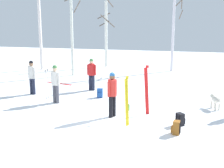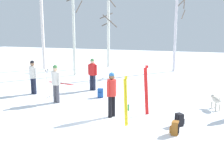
{
  "view_description": "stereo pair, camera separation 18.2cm",
  "coord_description": "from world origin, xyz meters",
  "px_view_note": "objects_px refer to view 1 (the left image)",
  "views": [
    {
      "loc": [
        3.06,
        -9.14,
        3.36
      ],
      "look_at": [
        -0.45,
        1.62,
        1.0
      ],
      "focal_mm": 44.08,
      "sensor_mm": 36.0,
      "label": 1
    },
    {
      "loc": [
        3.24,
        -9.09,
        3.36
      ],
      "look_at": [
        -0.45,
        1.62,
        1.0
      ],
      "focal_mm": 44.08,
      "sensor_mm": 36.0,
      "label": 2
    }
  ],
  "objects_px": {
    "backpack_2": "(180,119)",
    "birch_tree_2": "(106,33)",
    "ski_pair_lying_0": "(59,83)",
    "birch_tree_3": "(174,24)",
    "person_0": "(55,81)",
    "ski_pair_planted_0": "(147,90)",
    "dog": "(215,100)",
    "backpack_0": "(176,128)",
    "water_bottle_0": "(129,108)",
    "birch_tree_1": "(72,24)",
    "ski_pair_planted_1": "(127,102)",
    "ski_poles_0": "(47,83)",
    "person_1": "(32,75)",
    "birch_tree_0": "(39,17)",
    "person_3": "(92,72)",
    "person_4": "(112,92)",
    "backpack_1": "(100,93)"
  },
  "relations": [
    {
      "from": "backpack_2",
      "to": "water_bottle_0",
      "type": "bearing_deg",
      "value": 152.35
    },
    {
      "from": "ski_pair_planted_0",
      "to": "backpack_2",
      "type": "bearing_deg",
      "value": -32.11
    },
    {
      "from": "backpack_1",
      "to": "ski_pair_planted_0",
      "type": "bearing_deg",
      "value": -35.42
    },
    {
      "from": "backpack_2",
      "to": "birch_tree_2",
      "type": "height_order",
      "value": "birch_tree_2"
    },
    {
      "from": "ski_pair_planted_0",
      "to": "birch_tree_1",
      "type": "bearing_deg",
      "value": 132.83
    },
    {
      "from": "person_3",
      "to": "birch_tree_2",
      "type": "height_order",
      "value": "birch_tree_2"
    },
    {
      "from": "person_1",
      "to": "birch_tree_3",
      "type": "height_order",
      "value": "birch_tree_3"
    },
    {
      "from": "person_0",
      "to": "birch_tree_3",
      "type": "relative_size",
      "value": 0.25
    },
    {
      "from": "birch_tree_3",
      "to": "birch_tree_0",
      "type": "bearing_deg",
      "value": -166.89
    },
    {
      "from": "water_bottle_0",
      "to": "birch_tree_1",
      "type": "height_order",
      "value": "birch_tree_1"
    },
    {
      "from": "water_bottle_0",
      "to": "birch_tree_0",
      "type": "distance_m",
      "value": 13.39
    },
    {
      "from": "person_4",
      "to": "ski_pair_planted_0",
      "type": "bearing_deg",
      "value": 30.97
    },
    {
      "from": "ski_poles_0",
      "to": "water_bottle_0",
      "type": "height_order",
      "value": "ski_poles_0"
    },
    {
      "from": "person_0",
      "to": "ski_pair_planted_0",
      "type": "height_order",
      "value": "ski_pair_planted_0"
    },
    {
      "from": "person_4",
      "to": "ski_poles_0",
      "type": "bearing_deg",
      "value": 157.61
    },
    {
      "from": "backpack_1",
      "to": "backpack_2",
      "type": "distance_m",
      "value": 4.84
    },
    {
      "from": "ski_poles_0",
      "to": "backpack_2",
      "type": "height_order",
      "value": "ski_poles_0"
    },
    {
      "from": "person_3",
      "to": "birch_tree_2",
      "type": "bearing_deg",
      "value": 104.28
    },
    {
      "from": "person_0",
      "to": "birch_tree_3",
      "type": "height_order",
      "value": "birch_tree_3"
    },
    {
      "from": "ski_pair_planted_1",
      "to": "ski_poles_0",
      "type": "bearing_deg",
      "value": 152.71
    },
    {
      "from": "birch_tree_2",
      "to": "birch_tree_3",
      "type": "height_order",
      "value": "birch_tree_3"
    },
    {
      "from": "dog",
      "to": "ski_pair_lying_0",
      "type": "bearing_deg",
      "value": 163.36
    },
    {
      "from": "ski_pair_planted_1",
      "to": "ski_poles_0",
      "type": "xyz_separation_m",
      "value": [
        -4.51,
        2.33,
        -0.11
      ]
    },
    {
      "from": "ski_poles_0",
      "to": "birch_tree_1",
      "type": "xyz_separation_m",
      "value": [
        -1.73,
        6.31,
        2.76
      ]
    },
    {
      "from": "birch_tree_3",
      "to": "water_bottle_0",
      "type": "bearing_deg",
      "value": -93.09
    },
    {
      "from": "water_bottle_0",
      "to": "person_4",
      "type": "bearing_deg",
      "value": -112.52
    },
    {
      "from": "person_3",
      "to": "birch_tree_3",
      "type": "distance_m",
      "value": 9.06
    },
    {
      "from": "person_1",
      "to": "ski_poles_0",
      "type": "height_order",
      "value": "person_1"
    },
    {
      "from": "person_4",
      "to": "ski_pair_planted_0",
      "type": "distance_m",
      "value": 1.36
    },
    {
      "from": "backpack_2",
      "to": "birch_tree_0",
      "type": "xyz_separation_m",
      "value": [
        -11.59,
        9.71,
        3.9
      ]
    },
    {
      "from": "birch_tree_1",
      "to": "birch_tree_2",
      "type": "relative_size",
      "value": 1.19
    },
    {
      "from": "person_4",
      "to": "birch_tree_3",
      "type": "relative_size",
      "value": 0.25
    },
    {
      "from": "water_bottle_0",
      "to": "birch_tree_3",
      "type": "distance_m",
      "value": 11.48
    },
    {
      "from": "birch_tree_2",
      "to": "person_0",
      "type": "bearing_deg",
      "value": -81.88
    },
    {
      "from": "ski_pair_planted_0",
      "to": "ski_pair_planted_1",
      "type": "height_order",
      "value": "ski_pair_planted_0"
    },
    {
      "from": "dog",
      "to": "birch_tree_0",
      "type": "bearing_deg",
      "value": 150.55
    },
    {
      "from": "backpack_0",
      "to": "water_bottle_0",
      "type": "bearing_deg",
      "value": 136.25
    },
    {
      "from": "dog",
      "to": "ski_pair_lying_0",
      "type": "height_order",
      "value": "dog"
    },
    {
      "from": "ski_pair_lying_0",
      "to": "birch_tree_3",
      "type": "relative_size",
      "value": 0.28
    },
    {
      "from": "ski_poles_0",
      "to": "backpack_0",
      "type": "xyz_separation_m",
      "value": [
        6.21,
        -2.56,
        -0.55
      ]
    },
    {
      "from": "dog",
      "to": "backpack_2",
      "type": "distance_m",
      "value": 2.77
    },
    {
      "from": "backpack_1",
      "to": "birch_tree_0",
      "type": "distance_m",
      "value": 11.03
    },
    {
      "from": "ski_pair_planted_0",
      "to": "ski_poles_0",
      "type": "height_order",
      "value": "ski_pair_planted_0"
    },
    {
      "from": "ski_poles_0",
      "to": "person_1",
      "type": "bearing_deg",
      "value": 153.34
    },
    {
      "from": "ski_pair_planted_0",
      "to": "water_bottle_0",
      "type": "xyz_separation_m",
      "value": [
        -0.77,
        0.26,
        -0.84
      ]
    },
    {
      "from": "person_4",
      "to": "person_1",
      "type": "bearing_deg",
      "value": 156.53
    },
    {
      "from": "ski_pair_planted_1",
      "to": "backpack_2",
      "type": "relative_size",
      "value": 3.99
    },
    {
      "from": "ski_poles_0",
      "to": "water_bottle_0",
      "type": "xyz_separation_m",
      "value": [
        4.13,
        -0.58,
        -0.64
      ]
    },
    {
      "from": "person_3",
      "to": "backpack_0",
      "type": "xyz_separation_m",
      "value": [
        4.91,
        -4.94,
        -0.77
      ]
    },
    {
      "from": "person_3",
      "to": "person_4",
      "type": "distance_m",
      "value": 4.61
    }
  ]
}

